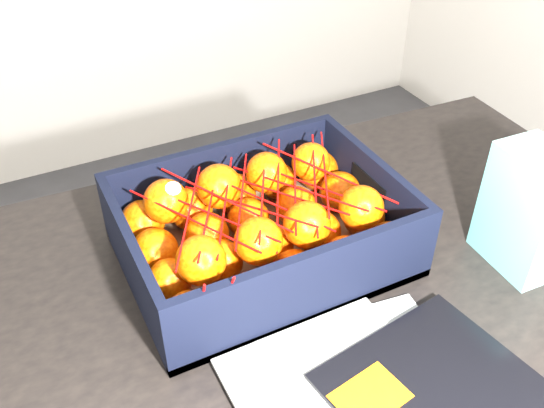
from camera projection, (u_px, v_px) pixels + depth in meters
name	position (u px, v px, depth m)	size (l,w,h in m)	color
table	(289.00, 379.00, 0.78)	(1.24, 0.86, 0.75)	black
produce_crate	(262.00, 237.00, 0.80)	(0.36, 0.27, 0.11)	olive
clementine_heap	(262.00, 224.00, 0.79)	(0.34, 0.25, 0.11)	#E24F04
mesh_net	(260.00, 201.00, 0.75)	(0.30, 0.24, 0.09)	#BC0807
retail_carton	(530.00, 211.00, 0.77)	(0.07, 0.11, 0.17)	silver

